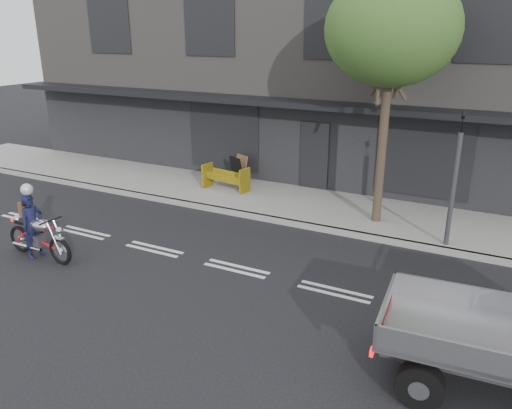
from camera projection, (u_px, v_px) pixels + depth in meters
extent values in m
plane|color=black|center=(237.00, 269.00, 11.66)|extent=(80.00, 80.00, 0.00)
cube|color=gray|center=(310.00, 206.00, 15.59)|extent=(32.00, 3.20, 0.15)
cube|color=gray|center=(289.00, 222.00, 14.24)|extent=(32.00, 0.20, 0.15)
cube|color=slate|center=(374.00, 63.00, 19.82)|extent=(26.00, 10.00, 8.00)
cylinder|color=#382B21|center=(381.00, 157.00, 13.58)|extent=(0.24, 0.24, 4.00)
ellipsoid|color=#3B551F|center=(392.00, 29.00, 12.48)|extent=(3.40, 3.40, 2.89)
cylinder|color=#2D2D30|center=(453.00, 194.00, 12.18)|extent=(0.12, 0.12, 3.00)
imported|color=black|center=(462.00, 122.00, 11.59)|extent=(0.08, 0.10, 0.50)
torus|color=black|center=(20.00, 239.00, 12.47)|extent=(0.71, 0.13, 0.70)
torus|color=black|center=(60.00, 251.00, 11.80)|extent=(0.71, 0.13, 0.70)
cube|color=#2D2D30|center=(38.00, 240.00, 12.12)|extent=(0.37, 0.26, 0.29)
ellipsoid|color=#B4B5B9|center=(40.00, 225.00, 11.90)|extent=(0.58, 0.35, 0.29)
cube|color=black|center=(26.00, 222.00, 12.14)|extent=(0.57, 0.27, 0.09)
cylinder|color=black|center=(51.00, 221.00, 11.64)|extent=(0.07, 0.63, 0.04)
imported|color=black|center=(33.00, 226.00, 12.04)|extent=(0.41, 0.60, 1.60)
cylinder|color=black|center=(420.00, 385.00, 7.31)|extent=(0.73, 0.31, 0.72)
cylinder|color=black|center=(430.00, 329.00, 8.70)|extent=(0.73, 0.31, 0.72)
cube|color=#9A999E|center=(477.00, 338.00, 7.57)|extent=(2.94, 2.02, 0.09)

